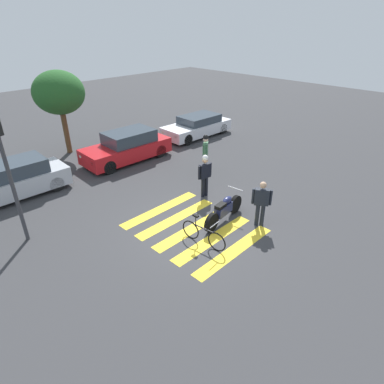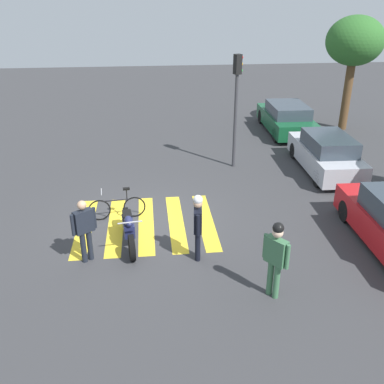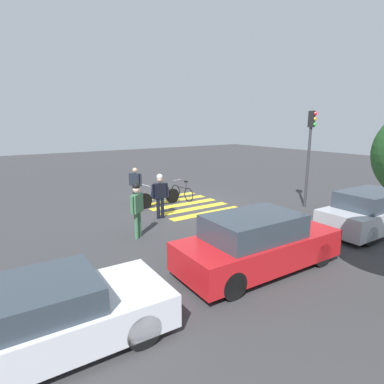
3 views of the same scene
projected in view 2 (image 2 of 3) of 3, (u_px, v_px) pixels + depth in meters
The scene contains 11 objects.
ground_plane at pixel (146, 224), 12.93m from camera, with size 60.00×60.00×0.00m, color #38383A.
police_motorcycle at pixel (129, 228), 11.73m from camera, with size 2.26×0.62×1.07m.
leaning_bicycle at pixel (117, 207), 13.09m from camera, with size 0.46×1.72×1.00m.
officer_on_foot at pixel (198, 223), 10.83m from camera, with size 0.68×0.26×1.82m.
officer_by_motorcycle at pixel (84, 227), 10.78m from camera, with size 0.44×0.58×1.71m.
pedestrian_bystander at pixel (276, 254), 9.43m from camera, with size 0.59×0.46×1.89m.
crosswalk_stripes at pixel (146, 224), 12.93m from camera, with size 3.52×4.05×0.01m.
car_green_compact at pixel (286, 118), 21.05m from camera, with size 4.61×2.02×1.42m.
car_silver_sedan at pixel (326, 154), 16.43m from camera, with size 4.36×1.80×1.47m.
traffic_light_pole at pixel (237, 94), 15.98m from camera, with size 0.31×0.36×4.28m.
street_tree_near at pixel (355, 43), 20.09m from camera, with size 2.67×2.67×5.35m.
Camera 2 is at (11.39, 0.16, 6.33)m, focal length 40.46 mm.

